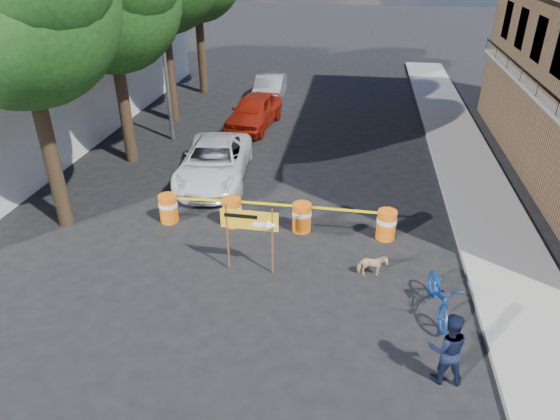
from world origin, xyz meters
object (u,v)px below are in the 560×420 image
(barrel_mid_left, at_px, (232,211))
(bicycle, at_px, (443,278))
(barrel_far_left, at_px, (168,208))
(sedan_silver, at_px, (269,89))
(pedestrian, at_px, (447,349))
(barrel_mid_right, at_px, (302,217))
(barrel_far_right, at_px, (386,224))
(suv_white, at_px, (214,162))
(sedan_red, at_px, (254,111))
(detour_sign, at_px, (257,226))
(dog, at_px, (372,266))

(barrel_mid_left, height_order, bicycle, bicycle)
(barrel_far_left, xyz_separation_m, sedan_silver, (0.87, 13.15, 0.21))
(barrel_mid_left, bearing_deg, pedestrian, -43.52)
(barrel_mid_right, distance_m, barrel_far_right, 2.49)
(barrel_mid_left, relative_size, suv_white, 0.18)
(suv_white, relative_size, sedan_red, 1.14)
(barrel_far_left, distance_m, bicycle, 8.37)
(bicycle, bearing_deg, barrel_far_right, 105.50)
(barrel_mid_left, height_order, detour_sign, detour_sign)
(barrel_far_right, distance_m, suv_white, 6.81)
(barrel_mid_right, relative_size, bicycle, 0.45)
(barrel_far_left, bearing_deg, sedan_red, 84.52)
(pedestrian, distance_m, dog, 3.61)
(dog, relative_size, sedan_red, 0.17)
(barrel_far_left, xyz_separation_m, detour_sign, (3.25, -2.21, 0.94))
(pedestrian, relative_size, dog, 2.15)
(barrel_mid_right, bearing_deg, pedestrian, -56.89)
(detour_sign, relative_size, sedan_silver, 0.47)
(barrel_mid_left, relative_size, detour_sign, 0.47)
(barrel_far_left, bearing_deg, barrel_mid_right, 1.12)
(dog, bearing_deg, bicycle, -138.47)
(sedan_red, bearing_deg, bicycle, -53.79)
(bicycle, bearing_deg, barrel_mid_right, 134.29)
(barrel_far_right, distance_m, detour_sign, 4.15)
(barrel_far_left, relative_size, barrel_mid_left, 1.00)
(pedestrian, relative_size, bicycle, 0.80)
(barrel_far_right, height_order, sedan_red, sedan_red)
(pedestrian, distance_m, suv_white, 10.95)
(barrel_far_left, bearing_deg, dog, -17.23)
(detour_sign, height_order, sedan_red, detour_sign)
(barrel_far_right, relative_size, detour_sign, 0.47)
(suv_white, bearing_deg, barrel_mid_left, -71.47)
(pedestrian, bearing_deg, barrel_mid_left, -46.41)
(barrel_mid_left, xyz_separation_m, sedan_red, (-1.13, 8.98, 0.28))
(barrel_far_left, distance_m, barrel_mid_right, 4.14)
(barrel_far_left, relative_size, pedestrian, 0.56)
(sedan_red, bearing_deg, barrel_mid_left, -75.92)
(bicycle, bearing_deg, dog, 137.24)
(barrel_far_left, height_order, bicycle, bicycle)
(pedestrian, height_order, suv_white, pedestrian)
(detour_sign, xyz_separation_m, sedan_silver, (-2.38, 15.36, -0.73))
(pedestrian, bearing_deg, bicycle, -96.61)
(suv_white, distance_m, sedan_silver, 9.97)
(barrel_mid_left, bearing_deg, bicycle, -29.51)
(detour_sign, bearing_deg, barrel_far_left, 146.95)
(barrel_far_right, xyz_separation_m, dog, (-0.40, -1.95, -0.16))
(barrel_far_left, relative_size, suv_white, 0.18)
(barrel_far_right, height_order, detour_sign, detour_sign)
(suv_white, height_order, sedan_red, sedan_red)
(barrel_far_right, bearing_deg, barrel_mid_left, 179.22)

